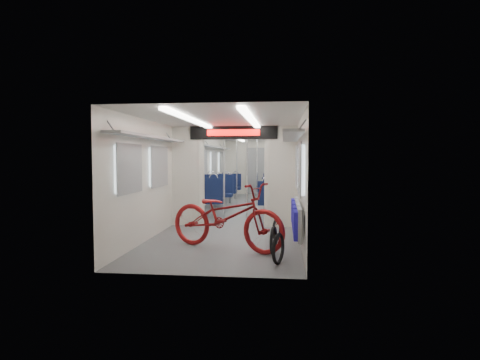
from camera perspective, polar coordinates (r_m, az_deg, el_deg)
The scene contains 14 objects.
carriage at distance 10.99m, azimuth 0.26°, elevation 2.78°, with size 12.00×12.02×2.31m.
bicycle at distance 6.92m, azimuth -1.95°, elevation -5.13°, with size 0.77×2.21×1.16m, color maroon.
flip_bench at distance 6.90m, azimuth 7.98°, elevation -5.19°, with size 0.12×2.09×0.50m.
bike_hoop_a at distance 6.04m, azimuth 5.47°, elevation -9.94°, with size 0.47×0.47×0.05m, color black.
bike_hoop_b at distance 6.60m, azimuth 4.78°, elevation -8.78°, with size 0.48×0.48×0.05m, color black.
bike_hoop_c at distance 7.68m, azimuth 5.26°, elevation -7.20°, with size 0.45×0.45×0.05m, color black.
seat_bay_near_left at distance 11.75m, azimuth -3.98°, elevation -1.73°, with size 0.96×2.29×1.17m.
seat_bay_near_right at distance 11.29m, azimuth 5.15°, elevation -2.11°, with size 0.90×2.03×1.09m.
seat_bay_far_left at distance 14.66m, azimuth -1.94°, elevation -0.92°, with size 0.89×1.96×1.06m.
seat_bay_far_right at distance 14.80m, azimuth 5.40°, elevation -0.73°, with size 0.95×2.28×1.16m.
stanchion_near_left at distance 9.97m, azimuth -2.26°, elevation 0.72°, with size 0.04×0.04×2.30m, color silver.
stanchion_near_right at distance 9.73m, azimuth 1.03°, elevation 0.66°, with size 0.04×0.04×2.30m, color silver.
stanchion_far_left at distance 13.15m, azimuth -0.47°, elevation 1.33°, with size 0.04×0.04×2.30m, color silver.
stanchion_far_right at distance 13.05m, azimuth 2.45°, elevation 1.31°, with size 0.04×0.04×2.30m, color silver.
Camera 1 is at (1.13, -11.19, 1.59)m, focal length 30.00 mm.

